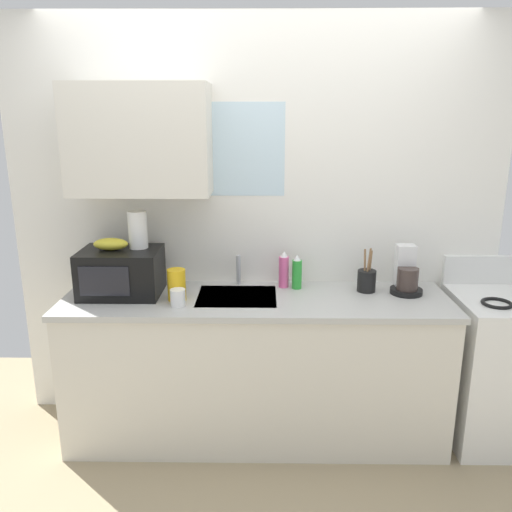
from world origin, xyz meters
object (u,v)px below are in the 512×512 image
object	(u,v)px
cereal_canister	(177,285)
banana_bunch	(111,244)
dish_soap_bottle_pink	(284,270)
microwave	(121,272)
dish_soap_bottle_green	(297,273)
mug_white	(178,298)
utensil_crock	(367,280)
stove_range	(500,367)
paper_towel_roll	(138,230)
coffee_maker	(406,275)

from	to	relation	value
cereal_canister	banana_bunch	bearing A→B (deg)	165.62
dish_soap_bottle_pink	microwave	bearing A→B (deg)	-171.40
microwave	dish_soap_bottle_green	xyz separation A→B (m)	(1.04, 0.12, -0.04)
microwave	cereal_canister	distance (m)	0.36
dish_soap_bottle_pink	mug_white	bearing A→B (deg)	-150.93
mug_white	dish_soap_bottle_green	bearing A→B (deg)	24.39
mug_white	utensil_crock	xyz separation A→B (m)	(1.09, 0.26, 0.02)
stove_range	dish_soap_bottle_green	size ratio (longest dim) A/B	5.08
paper_towel_roll	mug_white	bearing A→B (deg)	-42.75
cereal_canister	mug_white	distance (m)	0.10
microwave	mug_white	size ratio (longest dim) A/B	4.84
dish_soap_bottle_pink	mug_white	xyz separation A→B (m)	(-0.60, -0.33, -0.06)
coffee_maker	dish_soap_bottle_pink	xyz separation A→B (m)	(-0.72, 0.09, 0.00)
stove_range	utensil_crock	bearing A→B (deg)	171.83
banana_bunch	coffee_maker	size ratio (longest dim) A/B	0.71
coffee_maker	cereal_canister	size ratio (longest dim) A/B	1.53
banana_bunch	microwave	bearing A→B (deg)	-1.80
paper_towel_roll	stove_range	bearing A→B (deg)	-2.55
paper_towel_roll	utensil_crock	bearing A→B (deg)	0.84
stove_range	mug_white	world-z (taller)	stove_range
banana_bunch	dish_soap_bottle_pink	distance (m)	1.04
utensil_crock	microwave	bearing A→B (deg)	-177.19
dish_soap_bottle_pink	cereal_canister	bearing A→B (deg)	-158.54
mug_white	dish_soap_bottle_pink	bearing A→B (deg)	29.07
paper_towel_roll	utensil_crock	distance (m)	1.39
paper_towel_roll	dish_soap_bottle_pink	xyz separation A→B (m)	(0.86, 0.09, -0.27)
mug_white	stove_range	bearing A→B (deg)	4.31
stove_range	paper_towel_roll	bearing A→B (deg)	177.45
dish_soap_bottle_green	microwave	bearing A→B (deg)	-173.44
stove_range	banana_bunch	distance (m)	2.43
dish_soap_bottle_green	utensil_crock	distance (m)	0.42
paper_towel_roll	mug_white	size ratio (longest dim) A/B	2.32
microwave	dish_soap_bottle_green	bearing A→B (deg)	6.56
stove_range	banana_bunch	size ratio (longest dim) A/B	5.40
banana_bunch	dish_soap_bottle_green	xyz separation A→B (m)	(1.09, 0.12, -0.21)
banana_bunch	mug_white	world-z (taller)	banana_bunch
coffee_maker	utensil_crock	world-z (taller)	coffee_maker
mug_white	cereal_canister	bearing A→B (deg)	102.30
microwave	coffee_maker	distance (m)	1.69
paper_towel_roll	dish_soap_bottle_green	bearing A→B (deg)	4.14
utensil_crock	mug_white	bearing A→B (deg)	-166.65
stove_range	banana_bunch	bearing A→B (deg)	178.85
banana_bunch	dish_soap_bottle_pink	bearing A→B (deg)	8.10
stove_range	cereal_canister	size ratio (longest dim) A/B	5.91
paper_towel_roll	dish_soap_bottle_green	xyz separation A→B (m)	(0.94, 0.07, -0.28)
coffee_maker	mug_white	size ratio (longest dim) A/B	2.95
mug_white	utensil_crock	bearing A→B (deg)	13.35
dish_soap_bottle_pink	dish_soap_bottle_green	bearing A→B (deg)	-17.93
microwave	dish_soap_bottle_pink	distance (m)	0.97
dish_soap_bottle_pink	dish_soap_bottle_green	world-z (taller)	dish_soap_bottle_pink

